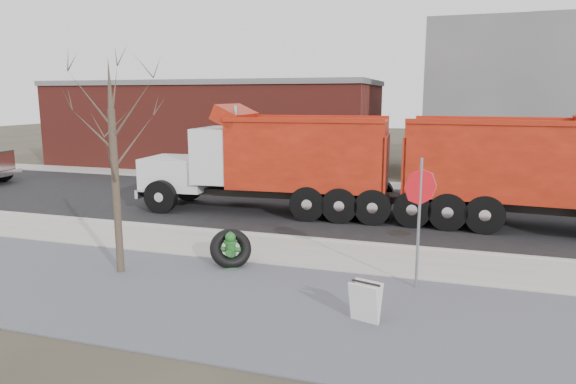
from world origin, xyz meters
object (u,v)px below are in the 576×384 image
(fire_hydrant, at_px, (231,251))
(dump_truck_red_a, at_px, (540,169))
(truck_tire, at_px, (231,248))
(dump_truck_red_b, at_px, (275,159))
(stop_sign, at_px, (420,201))
(sandwich_board, at_px, (365,302))

(fire_hydrant, relative_size, dump_truck_red_a, 0.09)
(fire_hydrant, height_order, truck_tire, truck_tire)
(fire_hydrant, xyz_separation_m, truck_tire, (-0.04, 0.09, 0.04))
(fire_hydrant, xyz_separation_m, dump_truck_red_b, (-1.02, 6.40, 1.59))
(stop_sign, xyz_separation_m, dump_truck_red_a, (3.36, 6.59, 0.00))
(truck_tire, relative_size, dump_truck_red_a, 0.14)
(fire_hydrant, bearing_deg, truck_tire, 98.91)
(dump_truck_red_a, bearing_deg, fire_hydrant, -137.36)
(dump_truck_red_a, bearing_deg, sandwich_board, -112.16)
(fire_hydrant, relative_size, sandwich_board, 1.16)
(fire_hydrant, distance_m, sandwich_board, 4.40)
(dump_truck_red_b, bearing_deg, truck_tire, 94.79)
(dump_truck_red_b, bearing_deg, stop_sign, 126.91)
(stop_sign, bearing_deg, dump_truck_red_a, 50.03)
(dump_truck_red_a, height_order, dump_truck_red_b, dump_truck_red_a)
(truck_tire, distance_m, sandwich_board, 4.48)
(dump_truck_red_a, xyz_separation_m, dump_truck_red_b, (-8.97, -0.12, -0.00))
(sandwich_board, height_order, dump_truck_red_a, dump_truck_red_a)
(truck_tire, xyz_separation_m, stop_sign, (4.63, -0.15, 1.54))
(fire_hydrant, distance_m, dump_truck_red_b, 6.67)
(fire_hydrant, relative_size, truck_tire, 0.69)
(fire_hydrant, height_order, sandwich_board, fire_hydrant)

